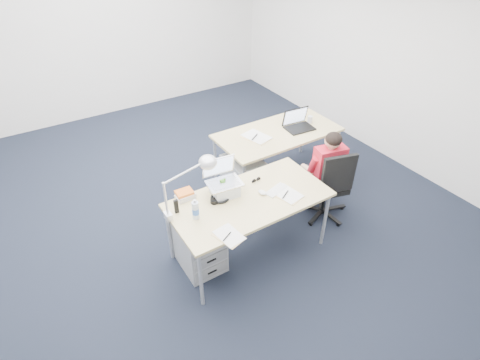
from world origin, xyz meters
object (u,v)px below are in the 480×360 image
at_px(computer_mouse, 262,193).
at_px(far_cup, 310,119).
at_px(headphones, 220,197).
at_px(desk_far, 278,135).
at_px(desk_near, 249,202).
at_px(office_chair, 326,197).
at_px(book_stack, 185,195).
at_px(desk_lamp, 182,189).
at_px(wireless_keyboard, 276,190).
at_px(drawer_pedestal_far, 243,177).
at_px(bear_figurine, 223,186).
at_px(cordless_phone, 176,206).
at_px(drawer_pedestal_near, 199,245).
at_px(can_koozie, 229,190).
at_px(dark_laptop, 300,120).
at_px(sunglasses, 256,180).
at_px(silver_laptop, 224,179).
at_px(seated_person, 322,170).
at_px(water_bottle, 195,209).

relative_size(computer_mouse, far_cup, 1.05).
bearing_deg(far_cup, headphones, -157.08).
bearing_deg(computer_mouse, desk_far, 36.82).
xyz_separation_m(desk_near, office_chair, (1.11, 0.01, -0.41)).
bearing_deg(book_stack, desk_lamp, -115.92).
height_order(wireless_keyboard, computer_mouse, computer_mouse).
bearing_deg(computer_mouse, office_chair, -8.40).
distance_m(drawer_pedestal_far, wireless_keyboard, 1.04).
height_order(office_chair, bear_figurine, office_chair).
bearing_deg(cordless_phone, desk_far, 26.57).
distance_m(office_chair, drawer_pedestal_far, 1.07).
distance_m(drawer_pedestal_near, can_koozie, 0.65).
xyz_separation_m(cordless_phone, dark_laptop, (2.05, 0.67, 0.06)).
relative_size(drawer_pedestal_near, drawer_pedestal_far, 1.00).
bearing_deg(book_stack, sunglasses, -10.75).
bearing_deg(office_chair, desk_near, -163.38).
relative_size(cordless_phone, dark_laptop, 0.41).
relative_size(silver_laptop, can_koozie, 2.90).
relative_size(headphones, cordless_phone, 1.68).
xyz_separation_m(drawer_pedestal_far, sunglasses, (-0.26, -0.67, 0.47)).
relative_size(office_chair, can_koozie, 7.64).
xyz_separation_m(seated_person, headphones, (-1.39, -0.01, 0.19)).
bearing_deg(book_stack, seated_person, -6.26).
bearing_deg(wireless_keyboard, silver_laptop, 138.55).
bearing_deg(cordless_phone, sunglasses, 4.29).
xyz_separation_m(desk_far, seated_person, (0.07, -0.78, -0.12)).
height_order(office_chair, water_bottle, office_chair).
bearing_deg(dark_laptop, computer_mouse, -138.85).
relative_size(computer_mouse, headphones, 0.40).
relative_size(computer_mouse, desk_lamp, 0.17).
xyz_separation_m(drawer_pedestal_near, dark_laptop, (1.89, 0.75, 0.59)).
distance_m(bear_figurine, dark_laptop, 1.66).
bearing_deg(sunglasses, drawer_pedestal_near, -177.65).
distance_m(drawer_pedestal_near, book_stack, 0.55).
distance_m(seated_person, drawer_pedestal_far, 1.00).
relative_size(book_stack, far_cup, 1.92).
distance_m(desk_near, bear_figurine, 0.31).
xyz_separation_m(water_bottle, desk_lamp, (-0.05, 0.12, 0.18)).
bearing_deg(water_bottle, far_cup, 22.71).
bearing_deg(silver_laptop, book_stack, 163.57).
height_order(silver_laptop, sunglasses, silver_laptop).
xyz_separation_m(drawer_pedestal_near, far_cup, (2.12, 0.82, 0.50)).
xyz_separation_m(drawer_pedestal_far, cordless_phone, (-1.18, -0.68, 0.53)).
height_order(can_koozie, water_bottle, water_bottle).
relative_size(drawer_pedestal_far, computer_mouse, 5.59).
relative_size(silver_laptop, far_cup, 3.86).
height_order(bear_figurine, sunglasses, bear_figurine).
xyz_separation_m(drawer_pedestal_near, drawer_pedestal_far, (1.02, 0.76, 0.00)).
bearing_deg(silver_laptop, sunglasses, 8.33).
bearing_deg(book_stack, silver_laptop, -23.06).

